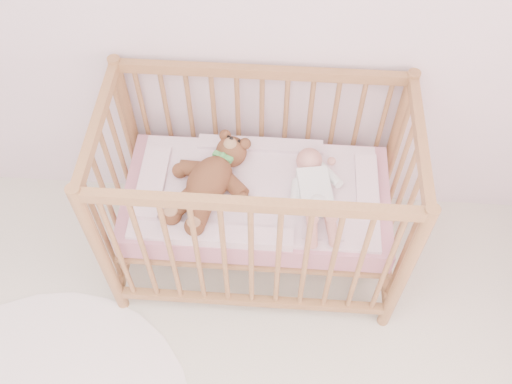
# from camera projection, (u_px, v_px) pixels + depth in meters

# --- Properties ---
(crib) EXTENTS (1.36, 0.76, 1.00)m
(crib) POSITION_uv_depth(u_px,v_px,m) (257.00, 198.00, 2.65)
(crib) COLOR #AF7E4A
(crib) RESTS_ON floor
(mattress) EXTENTS (1.22, 0.62, 0.13)m
(mattress) POSITION_uv_depth(u_px,v_px,m) (257.00, 200.00, 2.66)
(mattress) COLOR #C47A8D
(mattress) RESTS_ON crib
(blanket) EXTENTS (1.10, 0.58, 0.06)m
(blanket) POSITION_uv_depth(u_px,v_px,m) (257.00, 191.00, 2.60)
(blanket) COLOR #E69EB7
(blanket) RESTS_ON mattress
(baby) EXTENTS (0.34, 0.57, 0.13)m
(baby) POSITION_uv_depth(u_px,v_px,m) (314.00, 188.00, 2.52)
(baby) COLOR white
(baby) RESTS_ON blanket
(teddy_bear) EXTENTS (0.60, 0.69, 0.16)m
(teddy_bear) POSITION_uv_depth(u_px,v_px,m) (209.00, 181.00, 2.53)
(teddy_bear) COLOR brown
(teddy_bear) RESTS_ON blanket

